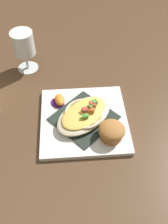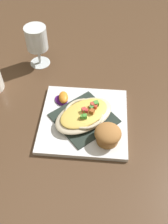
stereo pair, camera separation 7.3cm
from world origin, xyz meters
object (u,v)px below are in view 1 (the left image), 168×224
(stemmed_glass, at_px, (23,45))
(square_plate, at_px, (84,120))
(orange_garnish, at_px, (59,101))
(muffin, at_px, (112,131))
(gratin_dish, at_px, (84,114))

(stemmed_glass, bearing_deg, square_plate, -46.34)
(orange_garnish, bearing_deg, square_plate, -35.40)
(orange_garnish, relative_size, stemmed_glass, 0.43)
(muffin, bearing_deg, gratin_dish, 143.11)
(muffin, relative_size, stemmed_glass, 0.50)
(gratin_dish, xyz_separation_m, orange_garnish, (-0.08, 0.06, -0.01))
(square_plate, relative_size, orange_garnish, 4.02)
(square_plate, distance_m, orange_garnish, 0.10)
(square_plate, distance_m, muffin, 0.10)
(gratin_dish, relative_size, stemmed_glass, 1.45)
(gratin_dish, distance_m, muffin, 0.10)
(square_plate, height_order, gratin_dish, gratin_dish)
(stemmed_glass, bearing_deg, orange_garnish, -51.27)
(gratin_dish, bearing_deg, square_plate, -149.67)
(square_plate, xyz_separation_m, gratin_dish, (0.00, 0.00, 0.03))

